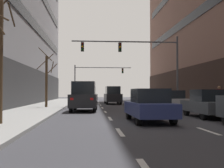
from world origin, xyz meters
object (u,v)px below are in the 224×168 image
at_px(traffic_signal_1, 93,75).
at_px(pedestrian_1, 219,96).
at_px(car_parked_3, 172,100).
at_px(street_tree_0, 47,79).
at_px(car_driving_1, 84,98).
at_px(car_driving_0, 113,95).
at_px(traffic_signal_0, 141,56).
at_px(car_parked_2, 208,104).
at_px(car_driving_3, 84,97).
at_px(car_driving_2, 149,106).

bearing_deg(traffic_signal_1, pedestrian_1, -72.11).
bearing_deg(car_parked_3, street_tree_0, 168.10).
bearing_deg(car_driving_1, car_driving_0, 42.80).
xyz_separation_m(traffic_signal_1, street_tree_0, (-4.26, -22.46, -1.68)).
bearing_deg(car_driving_0, traffic_signal_0, -74.72).
distance_m(car_driving_0, car_parked_2, 17.79).
relative_size(car_parked_2, traffic_signal_0, 0.43).
bearing_deg(traffic_signal_0, car_driving_0, 105.28).
bearing_deg(street_tree_0, traffic_signal_1, 79.27).
relative_size(traffic_signal_0, pedestrian_1, 5.69).
distance_m(car_driving_0, traffic_signal_0, 8.52).
bearing_deg(car_driving_3, street_tree_0, 134.69).
distance_m(car_driving_2, car_parked_2, 4.25).
bearing_deg(traffic_signal_0, car_driving_1, 141.07).
xyz_separation_m(car_driving_0, car_parked_2, (4.01, -17.33, -0.25)).
xyz_separation_m(car_driving_2, car_parked_3, (3.78, 8.84, -0.02)).
relative_size(car_driving_1, car_driving_2, 1.00).
xyz_separation_m(car_driving_3, pedestrian_1, (9.77, -1.57, 0.06)).
bearing_deg(pedestrian_1, traffic_signal_0, 129.02).
distance_m(car_driving_0, street_tree_0, 10.54).
bearing_deg(pedestrian_1, car_driving_2, -136.61).
relative_size(car_driving_0, car_parked_2, 1.02).
relative_size(car_parked_3, pedestrian_1, 2.41).
bearing_deg(car_parked_3, car_driving_2, -113.15).
bearing_deg(car_parked_3, car_driving_3, -170.67).
xyz_separation_m(traffic_signal_1, pedestrian_1, (8.84, -27.39, -3.11)).
xyz_separation_m(car_driving_3, street_tree_0, (-3.32, 3.36, 1.48)).
height_order(traffic_signal_0, pedestrian_1, traffic_signal_0).
height_order(car_driving_2, car_parked_3, car_driving_2).
bearing_deg(car_driving_0, car_parked_3, -68.94).
height_order(car_parked_3, traffic_signal_1, traffic_signal_1).
bearing_deg(traffic_signal_1, car_driving_2, -85.94).
bearing_deg(car_parked_2, traffic_signal_0, 101.35).
distance_m(car_driving_3, traffic_signal_0, 7.56).
xyz_separation_m(car_driving_3, car_parked_3, (7.09, 1.16, -0.33)).
distance_m(traffic_signal_1, street_tree_0, 22.93).
height_order(car_driving_3, traffic_signal_1, traffic_signal_1).
relative_size(car_driving_0, car_driving_1, 1.00).
height_order(car_driving_2, traffic_signal_1, traffic_signal_1).
bearing_deg(car_driving_1, car_parked_2, -62.77).
xyz_separation_m(car_driving_1, pedestrian_1, (10.02, -10.09, 0.37)).
bearing_deg(car_driving_3, car_parked_3, 9.33).
bearing_deg(car_driving_1, traffic_signal_1, 86.11).
xyz_separation_m(car_driving_2, car_driving_3, (-3.31, 7.68, 0.30)).
bearing_deg(traffic_signal_1, street_tree_0, -100.73).
xyz_separation_m(car_driving_0, traffic_signal_1, (-2.14, 14.23, 3.23)).
bearing_deg(street_tree_0, car_driving_1, 59.15).
relative_size(car_driving_2, street_tree_0, 0.85).
distance_m(car_driving_3, traffic_signal_1, 26.03).
bearing_deg(car_driving_3, traffic_signal_0, 39.53).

